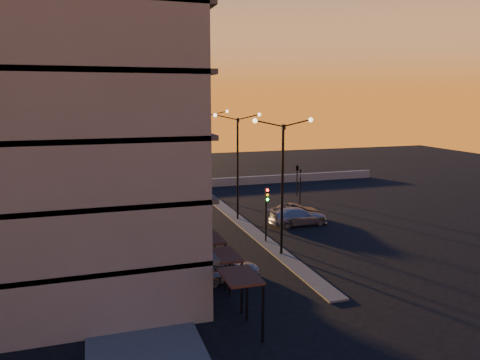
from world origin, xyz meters
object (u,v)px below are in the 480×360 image
car_wagon (298,216)px  streetlamp_mid (238,158)px  car_hatchback (227,269)px  car_sedan (296,212)px  traffic_light_main (267,206)px

car_wagon → streetlamp_mid: bearing=53.6°
car_hatchback → car_wagon: bearing=-49.3°
car_sedan → car_wagon: bearing=169.5°
car_hatchback → car_wagon: (9.38, 10.01, 0.05)m
traffic_light_main → car_hatchback: (-4.88, -6.04, -2.20)m
streetlamp_mid → traffic_light_main: streetlamp_mid is taller
streetlamp_mid → car_wagon: streetlamp_mid is taller
car_hatchback → car_sedan: (9.88, 11.63, 0.01)m
car_sedan → car_wagon: (-0.50, -1.62, 0.04)m
streetlamp_mid → car_wagon: (4.50, -3.16, -4.85)m
streetlamp_mid → car_hatchback: bearing=-110.3°
car_hatchback → car_wagon: size_ratio=0.79×
traffic_light_main → car_wagon: size_ratio=0.83×
car_sedan → streetlamp_mid: bearing=79.6°
car_hatchback → streetlamp_mid: bearing=-26.5°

